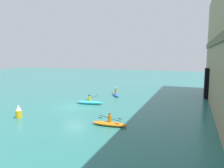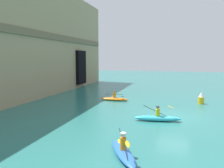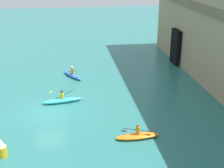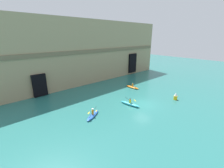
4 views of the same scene
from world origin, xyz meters
name	(u,v)px [view 1 (image 1 of 4)]	position (x,y,z in m)	size (l,w,h in m)	color
ground_plane	(74,107)	(0.00, 0.00, 0.00)	(120.00, 120.00, 0.00)	#28706B
kayak_orange	(110,123)	(4.85, 6.29, 0.21)	(0.92, 3.10, 1.10)	orange
kayak_blue	(116,94)	(-8.08, 2.22, 0.21)	(3.12, 2.17, 1.14)	blue
kayak_cyan	(90,102)	(-1.76, 1.13, 0.24)	(1.16, 3.47, 1.20)	#33B2C6
marker_buoy	(19,112)	(5.67, -2.60, 0.57)	(0.60, 0.60, 1.24)	yellow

